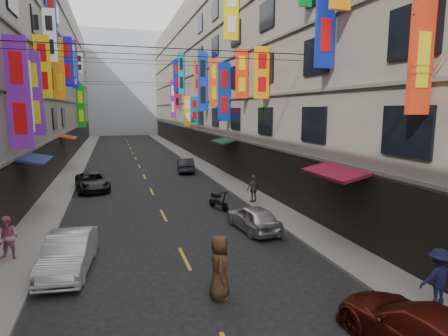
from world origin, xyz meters
TOP-DOWN VIEW (x-y plane):
  - sidewalk_left at (-6.00, 42.00)m, footprint 2.00×90.00m
  - sidewalk_right at (6.00, 42.00)m, footprint 2.00×90.00m
  - building_row_right at (11.99, 42.00)m, footprint 10.14×90.00m
  - haze_block at (0.00, 92.00)m, footprint 18.00×8.00m
  - shop_signage at (-0.09, 34.99)m, footprint 14.00×55.00m
  - street_awnings at (-1.26, 26.00)m, footprint 13.99×35.20m
  - overhead_cables at (0.00, 30.00)m, footprint 14.00×38.04m
  - lane_markings at (0.00, 39.00)m, footprint 0.12×80.20m
  - scooter_far_right at (3.11, 24.39)m, footprint 0.74×1.76m
  - car_left_mid at (-4.00, 18.04)m, footprint 1.79×4.11m
  - car_left_far at (-3.86, 31.61)m, footprint 2.64×4.62m
  - car_right_near at (4.00, 10.84)m, footprint 2.23×4.55m
  - car_right_mid at (3.65, 20.35)m, footprint 1.79×3.64m
  - car_right_far at (3.70, 37.29)m, footprint 1.73×3.93m
  - pedestrian_lfar at (-6.18, 19.53)m, footprint 0.89×0.72m
  - pedestrian_rnear at (6.10, 12.50)m, footprint 1.08×0.61m
  - pedestrian_rfar at (5.41, 24.88)m, footprint 1.04×0.76m
  - pedestrian_crossing at (0.45, 14.80)m, footprint 0.83×1.05m

SIDE VIEW (x-z plane):
  - lane_markings at x=0.00m, z-range 0.00..0.01m
  - sidewalk_left at x=-6.00m, z-range 0.00..0.12m
  - sidewalk_right at x=6.00m, z-range 0.00..0.12m
  - scooter_far_right at x=3.11m, z-range -0.13..1.01m
  - car_right_mid at x=3.65m, z-range 0.00..1.20m
  - car_left_far at x=-3.86m, z-range 0.00..1.21m
  - car_right_far at x=3.70m, z-range 0.00..1.26m
  - car_right_near at x=4.00m, z-range 0.00..1.27m
  - car_left_mid at x=-4.00m, z-range 0.00..1.32m
  - pedestrian_lfar at x=-6.18m, z-range 0.12..1.71m
  - pedestrian_rfar at x=5.41m, z-range 0.12..1.72m
  - pedestrian_rnear at x=6.10m, z-range 0.12..1.74m
  - pedestrian_crossing at x=0.45m, z-range 0.00..1.92m
  - street_awnings at x=-1.26m, z-range 2.80..3.20m
  - overhead_cables at x=0.00m, z-range 8.18..9.42m
  - shop_signage at x=-0.09m, z-range 3.03..15.08m
  - building_row_right at x=11.99m, z-range -0.01..18.99m
  - haze_block at x=0.00m, z-range 0.00..22.00m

